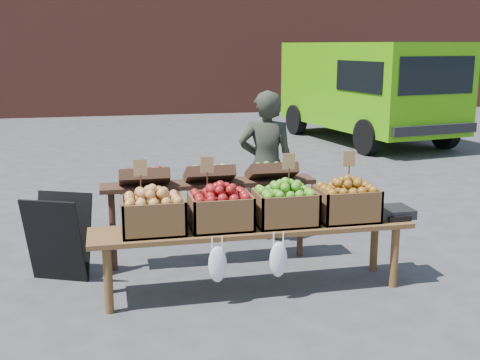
{
  "coord_description": "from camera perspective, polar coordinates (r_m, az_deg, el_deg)",
  "views": [
    {
      "loc": [
        -1.23,
        -4.97,
        2.05
      ],
      "look_at": [
        -0.07,
        0.2,
        0.85
      ],
      "focal_mm": 45.0,
      "sensor_mm": 36.0,
      "label": 1
    }
  ],
  "objects": [
    {
      "name": "ground",
      "position": [
        5.51,
        1.2,
        -9.06
      ],
      "size": [
        80.0,
        80.0,
        0.0
      ],
      "primitive_type": "plane",
      "color": "#414043"
    },
    {
      "name": "delivery_van",
      "position": [
        13.25,
        11.93,
        8.12
      ],
      "size": [
        2.87,
        4.95,
        2.09
      ],
      "primitive_type": null,
      "rotation": [
        0.0,
        0.0,
        0.17
      ],
      "color": "#48AB08",
      "rests_on": "ground"
    },
    {
      "name": "vendor",
      "position": [
        6.33,
        2.5,
        1.32
      ],
      "size": [
        0.66,
        0.53,
        1.59
      ],
      "primitive_type": "imported",
      "rotation": [
        0.0,
        0.0,
        2.85
      ],
      "color": "#2B3024",
      "rests_on": "ground"
    },
    {
      "name": "chalkboard_sign",
      "position": [
        5.53,
        -16.81,
        -5.25
      ],
      "size": [
        0.58,
        0.47,
        0.78
      ],
      "primitive_type": null,
      "rotation": [
        0.0,
        0.0,
        -0.42
      ],
      "color": "black",
      "rests_on": "ground"
    },
    {
      "name": "back_table",
      "position": [
        5.67,
        -2.9,
        -2.89
      ],
      "size": [
        2.1,
        0.44,
        1.04
      ],
      "primitive_type": null,
      "color": "#3A2317",
      "rests_on": "ground"
    },
    {
      "name": "display_bench",
      "position": [
        5.12,
        1.23,
        -7.39
      ],
      "size": [
        2.7,
        0.56,
        0.57
      ],
      "primitive_type": null,
      "color": "brown",
      "rests_on": "ground"
    },
    {
      "name": "crate_golden_apples",
      "position": [
        4.87,
        -8.24,
        -3.34
      ],
      "size": [
        0.5,
        0.4,
        0.28
      ],
      "primitive_type": null,
      "color": "gold",
      "rests_on": "display_bench"
    },
    {
      "name": "crate_russet_pears",
      "position": [
        4.93,
        -1.86,
        -2.99
      ],
      "size": [
        0.5,
        0.4,
        0.28
      ],
      "primitive_type": null,
      "color": "maroon",
      "rests_on": "display_bench"
    },
    {
      "name": "crate_red_apples",
      "position": [
        5.06,
        4.28,
        -2.62
      ],
      "size": [
        0.5,
        0.4,
        0.28
      ],
      "primitive_type": null,
      "color": "#499226",
      "rests_on": "display_bench"
    },
    {
      "name": "crate_green_apples",
      "position": [
        5.24,
        10.05,
        -2.24
      ],
      "size": [
        0.5,
        0.4,
        0.28
      ],
      "primitive_type": null,
      "color": "#96611C",
      "rests_on": "display_bench"
    },
    {
      "name": "weighing_scale",
      "position": [
        5.44,
        14.15,
        -2.97
      ],
      "size": [
        0.34,
        0.3,
        0.08
      ],
      "primitive_type": "cube",
      "color": "black",
      "rests_on": "display_bench"
    }
  ]
}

